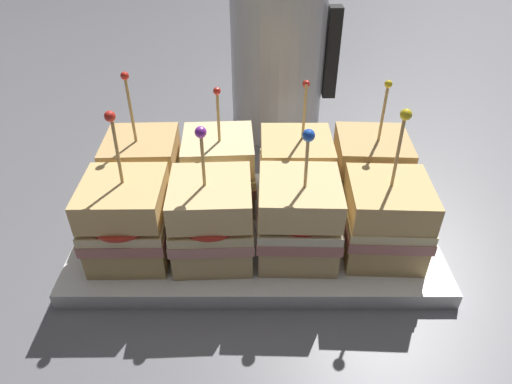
# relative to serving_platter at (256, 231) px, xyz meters

# --- Properties ---
(ground_plane) EXTENTS (6.00, 6.00, 0.00)m
(ground_plane) POSITION_rel_serving_platter_xyz_m (0.00, 0.00, -0.01)
(ground_plane) COLOR slate
(serving_platter) EXTENTS (0.40, 0.22, 0.02)m
(serving_platter) POSITION_rel_serving_platter_xyz_m (0.00, 0.00, 0.00)
(serving_platter) COLOR white
(serving_platter) RESTS_ON ground_plane
(sandwich_front_far_left) EXTENTS (0.09, 0.09, 0.17)m
(sandwich_front_far_left) POSITION_rel_serving_platter_xyz_m (-0.13, -0.05, 0.05)
(sandwich_front_far_left) COLOR tan
(sandwich_front_far_left) RESTS_ON serving_platter
(sandwich_front_center_left) EXTENTS (0.09, 0.09, 0.15)m
(sandwich_front_center_left) POSITION_rel_serving_platter_xyz_m (-0.05, -0.05, 0.05)
(sandwich_front_center_left) COLOR #DBB77A
(sandwich_front_center_left) RESTS_ON serving_platter
(sandwich_front_center_right) EXTENTS (0.09, 0.09, 0.15)m
(sandwich_front_center_right) POSITION_rel_serving_platter_xyz_m (0.04, -0.04, 0.05)
(sandwich_front_center_right) COLOR #DBB77A
(sandwich_front_center_right) RESTS_ON serving_platter
(sandwich_front_far_right) EXTENTS (0.09, 0.09, 0.17)m
(sandwich_front_far_right) POSITION_rel_serving_platter_xyz_m (0.13, -0.04, 0.05)
(sandwich_front_far_right) COLOR tan
(sandwich_front_far_right) RESTS_ON serving_platter
(sandwich_back_far_left) EXTENTS (0.09, 0.09, 0.17)m
(sandwich_back_far_left) POSITION_rel_serving_platter_xyz_m (-0.13, 0.04, 0.05)
(sandwich_back_far_left) COLOR tan
(sandwich_back_far_left) RESTS_ON serving_platter
(sandwich_back_center_left) EXTENTS (0.09, 0.09, 0.15)m
(sandwich_back_center_left) POSITION_rel_serving_platter_xyz_m (-0.04, 0.05, 0.05)
(sandwich_back_center_left) COLOR beige
(sandwich_back_center_left) RESTS_ON serving_platter
(sandwich_back_center_right) EXTENTS (0.08, 0.08, 0.16)m
(sandwich_back_center_right) POSITION_rel_serving_platter_xyz_m (0.05, 0.04, 0.05)
(sandwich_back_center_right) COLOR tan
(sandwich_back_center_right) RESTS_ON serving_platter
(sandwich_back_far_right) EXTENTS (0.09, 0.09, 0.16)m
(sandwich_back_far_right) POSITION_rel_serving_platter_xyz_m (0.13, 0.04, 0.05)
(sandwich_back_far_right) COLOR tan
(sandwich_back_far_right) RESTS_ON serving_platter
(kettle_steel) EXTENTS (0.16, 0.14, 0.26)m
(kettle_steel) POSITION_rel_serving_platter_xyz_m (0.03, 0.28, 0.11)
(kettle_steel) COLOR #B7BABF
(kettle_steel) RESTS_ON ground_plane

